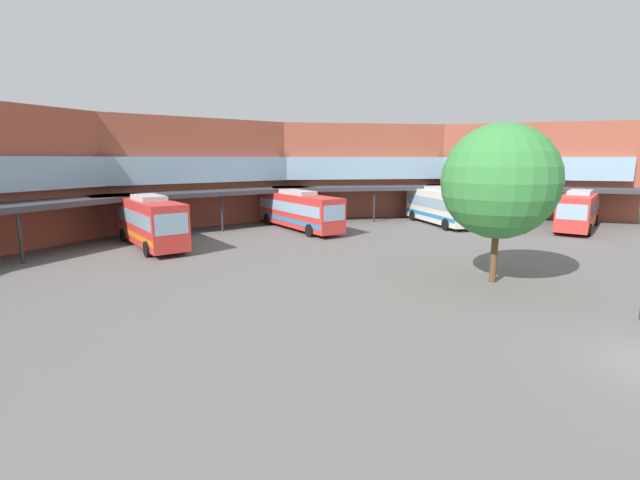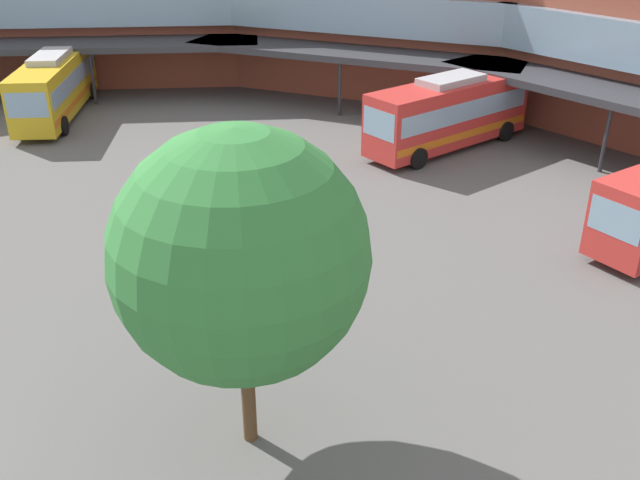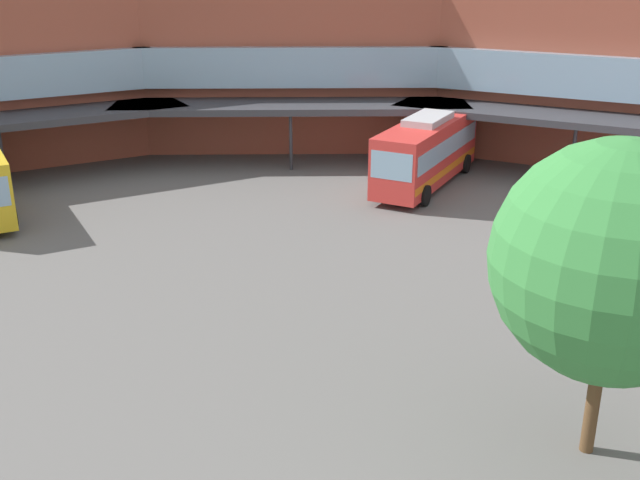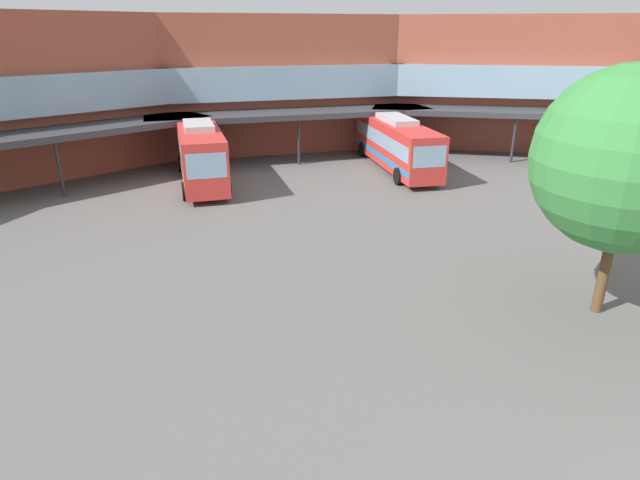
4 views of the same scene
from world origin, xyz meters
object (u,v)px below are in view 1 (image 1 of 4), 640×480
object	(u,v)px
bus_1	(150,221)
bus_4	(440,206)
bus_5	(298,210)
plaza_tree	(500,182)
bus_2	(578,210)

from	to	relation	value
bus_1	bus_4	distance (m)	27.45
bus_5	plaza_tree	xyz separation A→B (m)	(-6.72, -20.29, 3.58)
bus_1	plaza_tree	distance (m)	24.49
bus_5	bus_1	bearing A→B (deg)	-84.29
bus_2	bus_4	distance (m)	12.63
bus_1	bus_5	size ratio (longest dim) A/B	0.84
bus_1	bus_2	xyz separation A→B (m)	(29.94, -23.70, -0.12)
bus_1	bus_5	distance (m)	13.62
bus_4	bus_5	bearing A→B (deg)	-92.68
bus_2	bus_4	xyz separation A→B (m)	(-5.39, 11.42, 0.07)
bus_2	bus_4	world-z (taller)	bus_4
bus_1	bus_4	world-z (taller)	bus_1
plaza_tree	bus_1	bearing A→B (deg)	105.68
bus_4	bus_1	bearing A→B (deg)	-79.96
bus_2	plaza_tree	size ratio (longest dim) A/B	1.33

